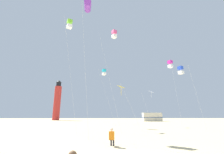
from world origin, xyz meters
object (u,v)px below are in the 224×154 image
Objects in this scene: kite_box_cyan at (104,72)px; kite_tube_violet at (88,6)px; kite_box_blue at (181,70)px; kite_diamond_white at (151,93)px; lighthouse_distant at (57,101)px; rv_van_cream at (152,117)px; kite_box_rainbow at (114,34)px; kite_flyer_standing at (112,136)px; kite_diamond_gold at (122,88)px; kite_box_magenta at (170,64)px; kite_box_lime at (69,24)px.

kite_box_cyan is 0.76× the size of kite_tube_violet.
kite_box_cyan is 13.54m from kite_box_blue.
lighthouse_distant is (-29.04, 36.91, 1.73)m from kite_diamond_white.
kite_box_blue is 1.35× the size of rv_van_cream.
kite_flyer_standing is at bearing -94.23° from kite_box_rainbow.
kite_box_cyan reaches higher than kite_diamond_gold.
kite_box_rainbow reaches higher than kite_box_magenta.
kite_box_cyan is 0.75× the size of kite_box_rainbow.
kite_box_rainbow reaches higher than kite_diamond_gold.
kite_box_magenta reaches higher than kite_box_blue.
kite_tube_violet is (2.80, -3.89, -0.27)m from kite_box_lime.
kite_flyer_standing is at bearing -129.63° from kite_box_magenta.
kite_flyer_standing is 0.11× the size of kite_box_magenta.
kite_tube_violet is 55.17m from lighthouse_distant.
kite_box_lime is at bearing -157.04° from kite_box_rainbow.
kite_box_rainbow is 37.96m from rv_van_cream.
kite_diamond_white is 13.43m from kite_box_rainbow.
kite_box_magenta is 2.16m from kite_box_blue.
kite_flyer_standing is 16.04m from kite_box_rainbow.
kite_box_blue is 15.41m from kite_tube_violet.
rv_van_cream is (5.74, 30.78, -8.32)m from kite_box_magenta.
kite_diamond_gold is (-6.36, -7.66, -0.48)m from kite_diamond_white.
lighthouse_distant is (-20.92, 54.81, 7.22)m from kite_flyer_standing.
kite_box_magenta is 0.74× the size of kite_tube_violet.
kite_diamond_white is 0.63× the size of kite_box_magenta.
kite_box_cyan is at bearing 100.92° from kite_box_rainbow.
kite_box_blue is at bearing 3.83° from kite_box_rainbow.
lighthouse_distant reaches higher than rv_van_cream.
kite_diamond_gold is 9.05m from kite_box_blue.
kite_diamond_gold is at bearing -89.66° from kite_flyer_standing.
kite_tube_violet reaches higher than kite_flyer_standing.
kite_diamond_white is 0.39× the size of lighthouse_distant.
kite_flyer_standing is at bearing -87.24° from kite_box_cyan.
kite_box_cyan is (-8.96, -0.39, 3.87)m from kite_diamond_white.
kite_box_rainbow is (-7.41, -8.40, 7.41)m from kite_diamond_white.
rv_van_cream is at bearing 66.00° from kite_box_rainbow.
kite_diamond_gold is 0.57× the size of kite_box_cyan.
kite_box_magenta is at bearing -54.79° from lighthouse_distant.
kite_diamond_white is 0.74× the size of kite_box_blue.
kite_box_cyan is at bearing -126.41° from rv_van_cream.
kite_box_rainbow is at bearing 22.96° from kite_box_lime.
lighthouse_distant is (-31.32, 44.66, -0.47)m from kite_box_blue.
kite_box_magenta is (1.47, -6.32, 3.60)m from kite_diamond_white.
kite_box_rainbow reaches higher than kite_diamond_white.
kite_box_blue reaches higher than kite_flyer_standing.
kite_flyer_standing is 13.12m from kite_tube_violet.
kite_box_lime is 6.44m from kite_box_rainbow.
kite_box_cyan is at bearing 83.73° from kite_tube_violet.
kite_tube_violet is (-2.43, 3.10, 12.52)m from kite_flyer_standing.
kite_tube_violet is at bearing -117.69° from rv_van_cream.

